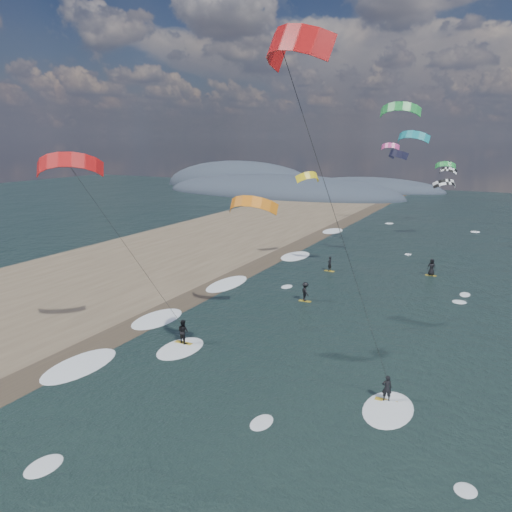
% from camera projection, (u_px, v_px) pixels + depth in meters
% --- Properties ---
extents(ground, '(260.00, 260.00, 0.00)m').
position_uv_depth(ground, '(152.00, 469.00, 21.99)').
color(ground, black).
rests_on(ground, ground).
extents(wet_sand_strip, '(3.00, 240.00, 0.00)m').
position_uv_depth(wet_sand_strip, '(108.00, 340.00, 35.98)').
color(wet_sand_strip, '#382D23').
rests_on(wet_sand_strip, ground).
extents(coastal_hills, '(80.00, 41.00, 15.00)m').
position_uv_depth(coastal_hills, '(274.00, 190.00, 135.18)').
color(coastal_hills, '#3D4756').
rests_on(coastal_hills, ground).
extents(kitesurfer_near_a, '(7.59, 9.04, 18.94)m').
position_uv_depth(kitesurfer_near_a, '(309.00, 141.00, 21.53)').
color(kitesurfer_near_a, gold).
rests_on(kitesurfer_near_a, ground).
extents(kitesurfer_near_b, '(7.11, 9.09, 14.01)m').
position_uv_depth(kitesurfer_near_b, '(106.00, 223.00, 30.53)').
color(kitesurfer_near_b, gold).
rests_on(kitesurfer_near_b, ground).
extents(far_kitesurfers, '(11.22, 14.86, 1.81)m').
position_uv_depth(far_kitesurfers, '(357.00, 278.00, 48.47)').
color(far_kitesurfers, gold).
rests_on(far_kitesurfers, ground).
extents(bg_kite_field, '(14.77, 70.89, 10.08)m').
position_uv_depth(bg_kite_field, '(399.00, 159.00, 61.21)').
color(bg_kite_field, green).
rests_on(bg_kite_field, ground).
extents(shoreline_surf, '(2.40, 79.40, 0.11)m').
position_uv_depth(shoreline_surf, '(162.00, 321.00, 39.55)').
color(shoreline_surf, white).
rests_on(shoreline_surf, ground).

